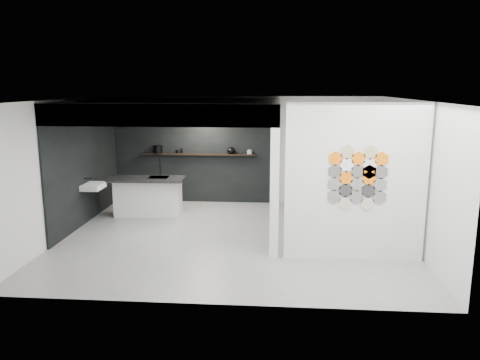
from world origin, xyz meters
The scene contains 17 objects.
floor centered at (0.00, 0.00, -0.01)m, with size 7.00×6.00×0.01m, color gray.
partition_panel centered at (2.23, -1.00, 1.40)m, with size 2.45×0.15×2.80m, color silver.
bay_clad_back centered at (-1.30, 2.97, 1.18)m, with size 4.40×0.04×2.35m, color black.
bay_clad_left centered at (-3.47, 1.00, 1.18)m, with size 0.04×4.00×2.35m, color black.
bulkhead centered at (-1.30, 1.00, 2.55)m, with size 4.40×4.00×0.40m, color silver.
corner_column centered at (0.82, -1.00, 1.18)m, with size 0.16×0.16×2.35m, color silver.
fascia_beam centered at (-1.30, -0.92, 2.55)m, with size 4.40×0.16×0.40m, color silver.
wall_basin centered at (-3.24, 0.80, 0.85)m, with size 0.40×0.60×0.12m, color silver.
display_shelf centered at (-1.20, 2.87, 1.30)m, with size 3.00×0.15×0.04m, color black.
kitchen_island centered at (-2.20, 1.52, 0.48)m, with size 1.78×0.85×1.41m.
stockpot centered at (-2.27, 2.87, 1.42)m, with size 0.25×0.25×0.20m, color black.
kettle centered at (-0.34, 2.87, 1.41)m, with size 0.21×0.21×0.18m, color black.
glass_bowl centered at (0.15, 2.87, 1.37)m, with size 0.14×0.14×0.10m, color gray.
glass_vase centered at (0.15, 2.87, 1.38)m, with size 0.09×0.09×0.12m, color gray.
bottle_dark centered at (-1.64, 2.87, 1.39)m, with size 0.05×0.05×0.14m, color black.
utensil_cup centered at (-1.76, 2.87, 1.36)m, with size 0.07×0.07×0.09m, color black.
hex_tile_cluster centered at (2.26, -1.09, 1.50)m, with size 1.04×0.02×1.16m.
Camera 1 is at (0.84, -9.15, 3.08)m, focal length 35.00 mm.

